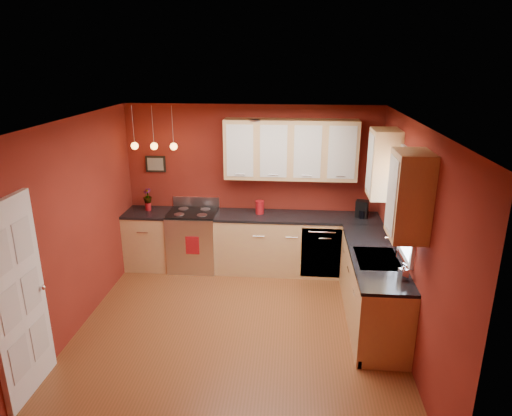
# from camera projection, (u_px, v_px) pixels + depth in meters

# --- Properties ---
(floor) EXTENTS (4.20, 4.20, 0.00)m
(floor) POSITION_uv_depth(u_px,v_px,m) (237.00, 332.00, 5.71)
(floor) COLOR brown
(floor) RESTS_ON ground
(ceiling) EXTENTS (4.00, 4.20, 0.02)m
(ceiling) POSITION_uv_depth(u_px,v_px,m) (234.00, 123.00, 4.89)
(ceiling) COLOR silver
(ceiling) RESTS_ON wall_back
(wall_back) EXTENTS (4.00, 0.02, 2.60)m
(wall_back) POSITION_uv_depth(u_px,v_px,m) (252.00, 187.00, 7.29)
(wall_back) COLOR maroon
(wall_back) RESTS_ON floor
(wall_front) EXTENTS (4.00, 0.02, 2.60)m
(wall_front) POSITION_uv_depth(u_px,v_px,m) (199.00, 342.00, 3.32)
(wall_front) COLOR maroon
(wall_front) RESTS_ON floor
(wall_left) EXTENTS (0.02, 4.20, 2.60)m
(wall_left) POSITION_uv_depth(u_px,v_px,m) (70.00, 230.00, 5.47)
(wall_left) COLOR maroon
(wall_left) RESTS_ON floor
(wall_right) EXTENTS (0.02, 4.20, 2.60)m
(wall_right) POSITION_uv_depth(u_px,v_px,m) (411.00, 241.00, 5.14)
(wall_right) COLOR maroon
(wall_right) RESTS_ON floor
(base_cabinets_back_left) EXTENTS (0.70, 0.60, 0.90)m
(base_cabinets_back_left) POSITION_uv_depth(u_px,v_px,m) (150.00, 240.00, 7.41)
(base_cabinets_back_left) COLOR tan
(base_cabinets_back_left) RESTS_ON floor
(base_cabinets_back_right) EXTENTS (2.54, 0.60, 0.90)m
(base_cabinets_back_right) POSITION_uv_depth(u_px,v_px,m) (296.00, 245.00, 7.21)
(base_cabinets_back_right) COLOR tan
(base_cabinets_back_right) RESTS_ON floor
(base_cabinets_right) EXTENTS (0.60, 2.10, 0.90)m
(base_cabinets_right) POSITION_uv_depth(u_px,v_px,m) (372.00, 288.00, 5.86)
(base_cabinets_right) COLOR tan
(base_cabinets_right) RESTS_ON floor
(counter_back_left) EXTENTS (0.70, 0.62, 0.04)m
(counter_back_left) POSITION_uv_depth(u_px,v_px,m) (148.00, 213.00, 7.26)
(counter_back_left) COLOR black
(counter_back_left) RESTS_ON base_cabinets_back_left
(counter_back_right) EXTENTS (2.54, 0.62, 0.04)m
(counter_back_right) POSITION_uv_depth(u_px,v_px,m) (297.00, 217.00, 7.07)
(counter_back_right) COLOR black
(counter_back_right) RESTS_ON base_cabinets_back_right
(counter_right) EXTENTS (0.62, 2.10, 0.04)m
(counter_right) POSITION_uv_depth(u_px,v_px,m) (375.00, 255.00, 5.71)
(counter_right) COLOR black
(counter_right) RESTS_ON base_cabinets_right
(gas_range) EXTENTS (0.76, 0.64, 1.11)m
(gas_range) POSITION_uv_depth(u_px,v_px,m) (194.00, 240.00, 7.34)
(gas_range) COLOR silver
(gas_range) RESTS_ON floor
(dishwasher_front) EXTENTS (0.60, 0.02, 0.80)m
(dishwasher_front) POSITION_uv_depth(u_px,v_px,m) (321.00, 253.00, 6.91)
(dishwasher_front) COLOR silver
(dishwasher_front) RESTS_ON base_cabinets_back_right
(sink) EXTENTS (0.50, 0.70, 0.33)m
(sink) POSITION_uv_depth(u_px,v_px,m) (377.00, 260.00, 5.57)
(sink) COLOR #98989D
(sink) RESTS_ON counter_right
(window) EXTENTS (0.06, 1.02, 1.22)m
(window) POSITION_uv_depth(u_px,v_px,m) (406.00, 200.00, 5.31)
(window) COLOR white
(window) RESTS_ON wall_right
(door_left_wall) EXTENTS (0.12, 0.82, 2.05)m
(door_left_wall) POSITION_uv_depth(u_px,v_px,m) (19.00, 301.00, 4.41)
(door_left_wall) COLOR white
(door_left_wall) RESTS_ON floor
(upper_cabinets_back) EXTENTS (2.00, 0.35, 0.90)m
(upper_cabinets_back) POSITION_uv_depth(u_px,v_px,m) (291.00, 149.00, 6.87)
(upper_cabinets_back) COLOR tan
(upper_cabinets_back) RESTS_ON wall_back
(upper_cabinets_right) EXTENTS (0.35, 1.95, 0.90)m
(upper_cabinets_right) POSITION_uv_depth(u_px,v_px,m) (395.00, 178.00, 5.26)
(upper_cabinets_right) COLOR tan
(upper_cabinets_right) RESTS_ON wall_right
(wall_picture) EXTENTS (0.32, 0.03, 0.26)m
(wall_picture) POSITION_uv_depth(u_px,v_px,m) (156.00, 164.00, 7.29)
(wall_picture) COLOR black
(wall_picture) RESTS_ON wall_back
(pendant_lights) EXTENTS (0.71, 0.11, 0.66)m
(pendant_lights) POSITION_uv_depth(u_px,v_px,m) (154.00, 146.00, 6.85)
(pendant_lights) COLOR #98989D
(pendant_lights) RESTS_ON ceiling
(red_canister) EXTENTS (0.14, 0.14, 0.21)m
(red_canister) POSITION_uv_depth(u_px,v_px,m) (260.00, 207.00, 7.12)
(red_canister) COLOR maroon
(red_canister) RESTS_ON counter_back_right
(red_vase) EXTENTS (0.09, 0.09, 0.14)m
(red_vase) POSITION_uv_depth(u_px,v_px,m) (148.00, 206.00, 7.29)
(red_vase) COLOR maroon
(red_vase) RESTS_ON counter_back_left
(flowers) EXTENTS (0.17, 0.17, 0.24)m
(flowers) POSITION_uv_depth(u_px,v_px,m) (147.00, 196.00, 7.23)
(flowers) COLOR maroon
(flowers) RESTS_ON red_vase
(coffee_maker) EXTENTS (0.22, 0.21, 0.26)m
(coffee_maker) POSITION_uv_depth(u_px,v_px,m) (362.00, 210.00, 6.96)
(coffee_maker) COLOR black
(coffee_maker) RESTS_ON counter_back_right
(soap_pump) EXTENTS (0.12, 0.12, 0.20)m
(soap_pump) POSITION_uv_depth(u_px,v_px,m) (403.00, 272.00, 5.00)
(soap_pump) COLOR white
(soap_pump) RESTS_ON counter_right
(dish_towel) EXTENTS (0.21, 0.01, 0.29)m
(dish_towel) POSITION_uv_depth(u_px,v_px,m) (192.00, 245.00, 7.01)
(dish_towel) COLOR maroon
(dish_towel) RESTS_ON gas_range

